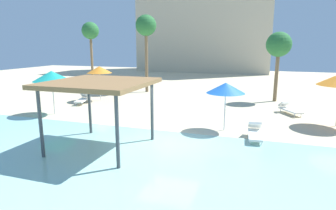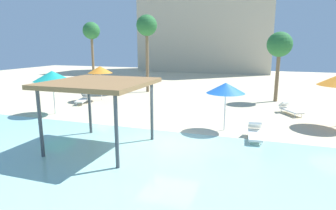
% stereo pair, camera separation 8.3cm
% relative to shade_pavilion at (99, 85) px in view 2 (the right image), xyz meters
% --- Properties ---
extents(ground_plane, '(80.00, 80.00, 0.00)m').
position_rel_shade_pavilion_xyz_m(ground_plane, '(2.53, 1.64, -2.73)').
color(ground_plane, beige).
extents(lagoon_water, '(44.00, 13.50, 0.04)m').
position_rel_shade_pavilion_xyz_m(lagoon_water, '(2.53, -3.61, -2.71)').
color(lagoon_water, '#99D1C6').
rests_on(lagoon_water, ground).
extents(shade_pavilion, '(4.01, 4.01, 2.92)m').
position_rel_shade_pavilion_xyz_m(shade_pavilion, '(0.00, 0.00, 0.00)').
color(shade_pavilion, '#42474C').
rests_on(shade_pavilion, ground).
extents(beach_umbrella_blue_1, '(1.97, 1.97, 2.51)m').
position_rel_shade_pavilion_xyz_m(beach_umbrella_blue_1, '(4.62, 4.36, -0.50)').
color(beach_umbrella_blue_1, silver).
rests_on(beach_umbrella_blue_1, ground).
extents(beach_umbrella_orange_2, '(1.95, 1.95, 2.73)m').
position_rel_shade_pavilion_xyz_m(beach_umbrella_orange_2, '(-5.88, 9.50, -0.27)').
color(beach_umbrella_orange_2, silver).
rests_on(beach_umbrella_orange_2, ground).
extents(beach_umbrella_teal_4, '(2.34, 2.34, 2.78)m').
position_rel_shade_pavilion_xyz_m(beach_umbrella_teal_4, '(-6.23, 4.50, -0.27)').
color(beach_umbrella_teal_4, silver).
rests_on(beach_umbrella_teal_4, ground).
extents(lounge_chair_0, '(1.10, 1.99, 0.74)m').
position_rel_shade_pavilion_xyz_m(lounge_chair_0, '(-6.57, 8.05, -2.40)').
color(lounge_chair_0, white).
rests_on(lounge_chair_0, ground).
extents(lounge_chair_1, '(0.73, 1.93, 0.74)m').
position_rel_shade_pavilion_xyz_m(lounge_chair_1, '(6.19, 3.33, -2.40)').
color(lounge_chair_1, white).
rests_on(lounge_chair_1, ground).
extents(lounge_chair_2, '(1.48, 1.94, 0.74)m').
position_rel_shade_pavilion_xyz_m(lounge_chair_2, '(8.12, 9.35, -2.40)').
color(lounge_chair_2, white).
rests_on(lounge_chair_2, ground).
extents(palm_tree_0, '(1.90, 1.90, 5.36)m').
position_rel_shade_pavilion_xyz_m(palm_tree_0, '(7.37, 13.57, 1.58)').
color(palm_tree_0, brown).
rests_on(palm_tree_0, ground).
extents(palm_tree_1, '(1.90, 1.90, 6.89)m').
position_rel_shade_pavilion_xyz_m(palm_tree_1, '(-12.26, 18.28, 3.02)').
color(palm_tree_1, brown).
rests_on(palm_tree_1, ground).
extents(palm_tree_2, '(1.90, 1.90, 7.07)m').
position_rel_shade_pavilion_xyz_m(palm_tree_2, '(-4.02, 14.66, 3.19)').
color(palm_tree_2, brown).
rests_on(palm_tree_2, ground).
extents(hotel_block_0, '(21.33, 8.34, 20.87)m').
position_rel_shade_pavilion_xyz_m(hotel_block_0, '(-3.38, 38.47, 7.71)').
color(hotel_block_0, beige).
rests_on(hotel_block_0, ground).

